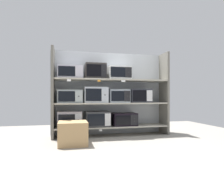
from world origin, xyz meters
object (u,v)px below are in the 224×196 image
object	(u,v)px
microwave_5	(118,96)
microwave_7	(70,72)
microwave_8	(95,71)
microwave_9	(119,73)
microwave_4	(96,95)
microwave_3	(70,96)
microwave_1	(97,119)
microwave_6	(139,96)
microwave_0	(70,119)
shipping_carton	(73,133)
microwave_2	(124,119)

from	to	relation	value
microwave_5	microwave_7	size ratio (longest dim) A/B	0.85
microwave_8	microwave_9	xyz separation A→B (m)	(0.51, -0.00, -0.03)
microwave_4	microwave_9	distance (m)	0.70
microwave_5	microwave_4	bearing A→B (deg)	-179.99
microwave_3	microwave_4	size ratio (longest dim) A/B	1.02
microwave_1	microwave_6	bearing A→B (deg)	-0.01
microwave_0	microwave_7	xyz separation A→B (m)	(0.01, -0.00, 0.98)
shipping_carton	microwave_5	bearing A→B (deg)	33.93
microwave_8	microwave_9	distance (m)	0.52
microwave_0	microwave_2	distance (m)	1.18
microwave_5	microwave_9	bearing A→B (deg)	-0.32
microwave_3	microwave_7	world-z (taller)	microwave_7
microwave_6	microwave_8	size ratio (longest dim) A/B	1.09
microwave_5	shipping_carton	bearing A→B (deg)	-146.07
microwave_9	microwave_3	bearing A→B (deg)	-180.00
microwave_2	shipping_carton	distance (m)	1.33
microwave_3	microwave_7	distance (m)	0.50
microwave_0	microwave_6	size ratio (longest dim) A/B	1.03
microwave_0	microwave_3	distance (m)	0.48
microwave_6	microwave_5	bearing A→B (deg)	179.98
microwave_2	microwave_7	world-z (taller)	microwave_7
microwave_8	shipping_carton	bearing A→B (deg)	-126.30
microwave_0	microwave_2	size ratio (longest dim) A/B	0.94
microwave_7	microwave_0	bearing A→B (deg)	179.48
microwave_4	shipping_carton	distance (m)	1.08
microwave_5	microwave_9	size ratio (longest dim) A/B	0.90
microwave_5	microwave_3	bearing A→B (deg)	-180.00
microwave_3	microwave_6	bearing A→B (deg)	-0.00
microwave_3	microwave_6	size ratio (longest dim) A/B	1.06
microwave_1	microwave_9	world-z (taller)	microwave_9
microwave_1	microwave_8	world-z (taller)	microwave_8
microwave_6	microwave_9	world-z (taller)	microwave_9
microwave_2	microwave_6	size ratio (longest dim) A/B	1.10
microwave_1	microwave_4	bearing A→B (deg)	-179.91
microwave_3	microwave_6	xyz separation A→B (m)	(1.53, -0.00, 0.02)
microwave_2	microwave_9	distance (m)	1.02
microwave_3	microwave_7	xyz separation A→B (m)	(0.00, 0.00, 0.50)
microwave_1	microwave_5	bearing A→B (deg)	-0.00
microwave_2	microwave_7	bearing A→B (deg)	-180.00
microwave_3	shipping_carton	bearing A→B (deg)	-86.82
microwave_7	microwave_3	bearing A→B (deg)	-177.95
microwave_0	microwave_8	world-z (taller)	microwave_8
microwave_2	microwave_8	bearing A→B (deg)	-179.99
microwave_5	microwave_9	distance (m)	0.50
microwave_2	microwave_6	world-z (taller)	microwave_6
microwave_5	microwave_8	world-z (taller)	microwave_8
microwave_2	microwave_1	bearing A→B (deg)	-179.99
microwave_4	microwave_7	xyz separation A→B (m)	(-0.53, 0.00, 0.47)
microwave_9	microwave_5	bearing A→B (deg)	179.68
microwave_0	shipping_carton	distance (m)	0.70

